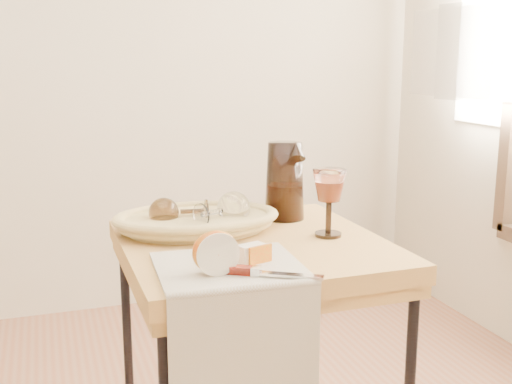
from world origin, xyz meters
name	(u,v)px	position (x,y,z in m)	size (l,w,h in m)	color
wall_back	(37,17)	(0.00, 1.80, 1.35)	(3.60, 0.00, 2.70)	#C1B492
tea_towel	(229,267)	(0.33, 0.02, 0.76)	(0.29, 0.26, 0.01)	silver
bread_basket	(197,223)	(0.33, 0.32, 0.78)	(0.36, 0.25, 0.04)	#A48452
goblet_lying_a	(182,212)	(0.30, 0.33, 0.81)	(0.12, 0.07, 0.07)	#4F3820
goblet_lying_b	(220,211)	(0.39, 0.30, 0.81)	(0.13, 0.08, 0.08)	white
pitcher	(285,181)	(0.58, 0.37, 0.86)	(0.15, 0.23, 0.24)	black
wine_goblet	(329,203)	(0.62, 0.18, 0.84)	(0.08, 0.08, 0.16)	white
apple_half	(215,252)	(0.29, -0.01, 0.81)	(0.09, 0.05, 0.09)	red
apple_wedge	(251,253)	(0.38, 0.03, 0.78)	(0.06, 0.03, 0.04)	beige
table_knife	(260,271)	(0.37, -0.05, 0.77)	(0.22, 0.02, 0.02)	silver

